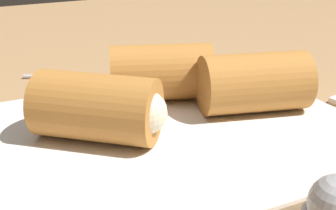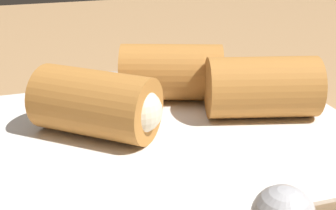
{
  "view_description": "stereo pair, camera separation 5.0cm",
  "coord_description": "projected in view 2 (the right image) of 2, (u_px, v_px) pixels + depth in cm",
  "views": [
    {
      "loc": [
        11.57,
        30.76,
        19.92
      ],
      "look_at": [
        -3.41,
        -0.39,
        5.59
      ],
      "focal_mm": 50.0,
      "sensor_mm": 36.0,
      "label": 1
    },
    {
      "loc": [
        6.92,
        32.6,
        19.92
      ],
      "look_at": [
        -3.41,
        -0.39,
        5.59
      ],
      "focal_mm": 50.0,
      "sensor_mm": 36.0,
      "label": 2
    }
  ],
  "objects": [
    {
      "name": "table_surface",
      "position": [
        129.0,
        164.0,
        0.38
      ],
      "size": [
        180.0,
        140.0,
        2.0
      ],
      "color": "#A87F54",
      "rests_on": "ground"
    },
    {
      "name": "roll_front_left",
      "position": [
        268.0,
        87.0,
        0.4
      ],
      "size": [
        10.61,
        7.37,
        5.22
      ],
      "color": "#B77533",
      "rests_on": "serving_plate"
    },
    {
      "name": "serving_plate",
      "position": [
        168.0,
        137.0,
        0.39
      ],
      "size": [
        31.14,
        24.54,
        1.5
      ],
      "color": "white",
      "rests_on": "table_surface"
    },
    {
      "name": "roll_front_right",
      "position": [
        177.0,
        72.0,
        0.43
      ],
      "size": [
        10.62,
        7.95,
        5.22
      ],
      "color": "#B77533",
      "rests_on": "serving_plate"
    },
    {
      "name": "roll_back_left",
      "position": [
        101.0,
        104.0,
        0.36
      ],
      "size": [
        10.5,
        9.98,
        5.22
      ],
      "color": "#B77533",
      "rests_on": "serving_plate"
    },
    {
      "name": "spoon",
      "position": [
        161.0,
        72.0,
        0.54
      ],
      "size": [
        15.67,
        9.01,
        1.49
      ],
      "color": "#B2B2B7",
      "rests_on": "table_surface"
    }
  ]
}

